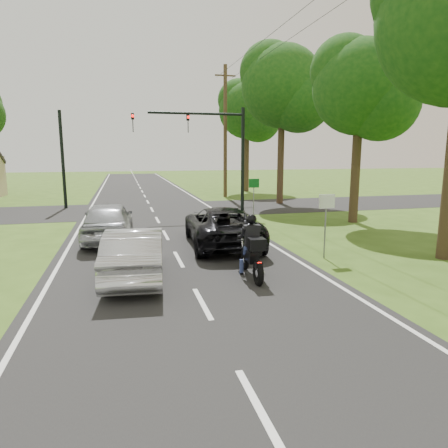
{
  "coord_description": "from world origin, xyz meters",
  "views": [
    {
      "loc": [
        -1.67,
        -8.61,
        3.44
      ],
      "look_at": [
        1.28,
        3.0,
        1.3
      ],
      "focal_mm": 32.0,
      "sensor_mm": 36.0,
      "label": 1
    }
  ],
  "objects_px": {
    "dark_suv": "(222,226)",
    "sign_white": "(326,211)",
    "motorcycle_rider": "(252,253)",
    "sign_green": "(254,189)",
    "utility_pole_far": "(225,131)",
    "silver_suv": "(108,221)",
    "silver_sedan": "(135,253)",
    "traffic_signal": "(212,140)"
  },
  "relations": [
    {
      "from": "traffic_signal",
      "to": "sign_green",
      "type": "xyz_separation_m",
      "value": [
        1.56,
        -3.02,
        -2.54
      ]
    },
    {
      "from": "silver_sedan",
      "to": "traffic_signal",
      "type": "xyz_separation_m",
      "value": [
        4.76,
        11.65,
        3.42
      ]
    },
    {
      "from": "dark_suv",
      "to": "sign_white",
      "type": "height_order",
      "value": "sign_white"
    },
    {
      "from": "motorcycle_rider",
      "to": "sign_green",
      "type": "xyz_separation_m",
      "value": [
        3.18,
        9.39,
        0.88
      ]
    },
    {
      "from": "traffic_signal",
      "to": "motorcycle_rider",
      "type": "bearing_deg",
      "value": -97.41
    },
    {
      "from": "silver_suv",
      "to": "motorcycle_rider",
      "type": "bearing_deg",
      "value": 126.67
    },
    {
      "from": "sign_green",
      "to": "silver_suv",
      "type": "bearing_deg",
      "value": -154.18
    },
    {
      "from": "silver_sedan",
      "to": "utility_pole_far",
      "type": "height_order",
      "value": "utility_pole_far"
    },
    {
      "from": "silver_suv",
      "to": "sign_green",
      "type": "xyz_separation_m",
      "value": [
        7.19,
        3.48,
        0.8
      ]
    },
    {
      "from": "dark_suv",
      "to": "utility_pole_far",
      "type": "height_order",
      "value": "utility_pole_far"
    },
    {
      "from": "silver_sedan",
      "to": "silver_suv",
      "type": "height_order",
      "value": "silver_suv"
    },
    {
      "from": "traffic_signal",
      "to": "utility_pole_far",
      "type": "relative_size",
      "value": 0.64
    },
    {
      "from": "utility_pole_far",
      "to": "sign_white",
      "type": "distance_m",
      "value": 19.39
    },
    {
      "from": "sign_white",
      "to": "sign_green",
      "type": "xyz_separation_m",
      "value": [
        0.2,
        8.0,
        0.0
      ]
    },
    {
      "from": "utility_pole_far",
      "to": "sign_green",
      "type": "bearing_deg",
      "value": -96.73
    },
    {
      "from": "silver_sedan",
      "to": "silver_suv",
      "type": "relative_size",
      "value": 0.93
    },
    {
      "from": "silver_sedan",
      "to": "sign_white",
      "type": "xyz_separation_m",
      "value": [
        6.12,
        0.64,
        0.88
      ]
    },
    {
      "from": "silver_sedan",
      "to": "traffic_signal",
      "type": "height_order",
      "value": "traffic_signal"
    },
    {
      "from": "motorcycle_rider",
      "to": "sign_green",
      "type": "distance_m",
      "value": 9.95
    },
    {
      "from": "motorcycle_rider",
      "to": "utility_pole_far",
      "type": "relative_size",
      "value": 0.21
    },
    {
      "from": "dark_suv",
      "to": "sign_white",
      "type": "bearing_deg",
      "value": 140.0
    },
    {
      "from": "motorcycle_rider",
      "to": "sign_green",
      "type": "bearing_deg",
      "value": 74.26
    },
    {
      "from": "dark_suv",
      "to": "silver_sedan",
      "type": "bearing_deg",
      "value": 49.3
    },
    {
      "from": "motorcycle_rider",
      "to": "sign_white",
      "type": "relative_size",
      "value": 0.99
    },
    {
      "from": "utility_pole_far",
      "to": "sign_green",
      "type": "relative_size",
      "value": 4.71
    },
    {
      "from": "silver_suv",
      "to": "utility_pole_far",
      "type": "height_order",
      "value": "utility_pole_far"
    },
    {
      "from": "silver_sedan",
      "to": "utility_pole_far",
      "type": "bearing_deg",
      "value": -105.93
    },
    {
      "from": "dark_suv",
      "to": "silver_suv",
      "type": "bearing_deg",
      "value": -19.73
    },
    {
      "from": "dark_suv",
      "to": "sign_white",
      "type": "xyz_separation_m",
      "value": [
        2.83,
        -2.71,
        0.86
      ]
    },
    {
      "from": "silver_suv",
      "to": "dark_suv",
      "type": "bearing_deg",
      "value": 158.98
    },
    {
      "from": "motorcycle_rider",
      "to": "silver_suv",
      "type": "relative_size",
      "value": 0.46
    },
    {
      "from": "traffic_signal",
      "to": "sign_white",
      "type": "distance_m",
      "value": 11.39
    },
    {
      "from": "utility_pole_far",
      "to": "silver_sedan",
      "type": "bearing_deg",
      "value": -111.18
    },
    {
      "from": "dark_suv",
      "to": "motorcycle_rider",
      "type": "bearing_deg",
      "value": 91.74
    },
    {
      "from": "silver_suv",
      "to": "sign_white",
      "type": "bearing_deg",
      "value": 149.59
    },
    {
      "from": "traffic_signal",
      "to": "sign_green",
      "type": "bearing_deg",
      "value": -62.62
    },
    {
      "from": "traffic_signal",
      "to": "utility_pole_far",
      "type": "bearing_deg",
      "value": 70.32
    },
    {
      "from": "motorcycle_rider",
      "to": "utility_pole_far",
      "type": "height_order",
      "value": "utility_pole_far"
    },
    {
      "from": "dark_suv",
      "to": "sign_white",
      "type": "distance_m",
      "value": 4.01
    },
    {
      "from": "traffic_signal",
      "to": "sign_green",
      "type": "relative_size",
      "value": 3.0
    },
    {
      "from": "motorcycle_rider",
      "to": "silver_suv",
      "type": "distance_m",
      "value": 7.14
    },
    {
      "from": "traffic_signal",
      "to": "sign_white",
      "type": "xyz_separation_m",
      "value": [
        1.36,
        -11.02,
        -2.54
      ]
    }
  ]
}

